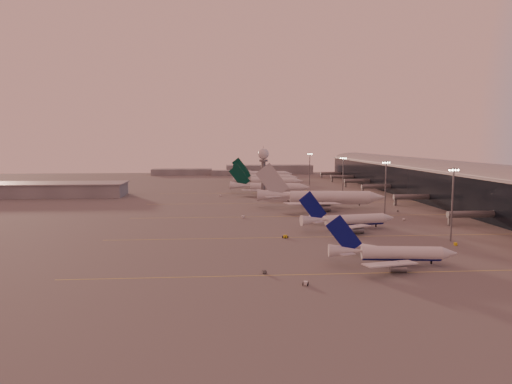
{
  "coord_description": "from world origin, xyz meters",
  "views": [
    {
      "loc": [
        -18.94,
        -146.39,
        33.58
      ],
      "look_at": [
        -3.31,
        65.84,
        10.0
      ],
      "focal_mm": 32.0,
      "sensor_mm": 36.0,
      "label": 1
    }
  ],
  "objects": [
    {
      "name": "terminal",
      "position": [
        107.88,
        110.09,
        10.52
      ],
      "size": [
        57.0,
        362.0,
        23.04
      ],
      "color": "black",
      "rests_on": "ground"
    },
    {
      "name": "radar_tower",
      "position": [
        5.0,
        120.0,
        20.95
      ],
      "size": [
        6.4,
        6.4,
        31.1
      ],
      "color": "slate",
      "rests_on": "ground"
    },
    {
      "name": "mast_a",
      "position": [
        58.0,
        0.0,
        13.74
      ],
      "size": [
        3.6,
        0.56,
        25.0
      ],
      "color": "slate",
      "rests_on": "ground"
    },
    {
      "name": "mast_b",
      "position": [
        55.0,
        55.0,
        13.74
      ],
      "size": [
        3.6,
        0.56,
        25.0
      ],
      "color": "slate",
      "rests_on": "ground"
    },
    {
      "name": "taxiway_markings",
      "position": [
        30.0,
        56.0,
        0.01
      ],
      "size": [
        180.0,
        185.25,
        0.02
      ],
      "color": "#E6D651",
      "rests_on": "ground"
    },
    {
      "name": "greentail_c",
      "position": [
        15.98,
        218.85,
        3.36
      ],
      "size": [
        52.23,
        41.97,
        18.99
      ],
      "color": "silver",
      "rests_on": "ground"
    },
    {
      "name": "greentail_d",
      "position": [
        16.94,
        258.2,
        3.45
      ],
      "size": [
        53.86,
        43.42,
        19.55
      ],
      "color": "silver",
      "rests_on": "ground"
    },
    {
      "name": "gsv_tug_far",
      "position": [
        18.64,
        107.24,
        0.56
      ],
      "size": [
        3.46,
        4.37,
        1.09
      ],
      "color": "silver",
      "rests_on": "ground"
    },
    {
      "name": "gsv_tug_hangar",
      "position": [
        36.26,
        152.1,
        0.55
      ],
      "size": [
        4.36,
        3.72,
        1.07
      ],
      "color": "yellow",
      "rests_on": "ground"
    },
    {
      "name": "distant_horizon",
      "position": [
        2.62,
        325.14,
        3.89
      ],
      "size": [
        165.0,
        37.5,
        9.0
      ],
      "color": "slate",
      "rests_on": "ground"
    },
    {
      "name": "hangar",
      "position": [
        -120.0,
        140.0,
        4.32
      ],
      "size": [
        82.0,
        27.0,
        8.5
      ],
      "color": "slate",
      "rests_on": "ground"
    },
    {
      "name": "widebody_white",
      "position": [
        30.97,
        80.16,
        3.99
      ],
      "size": [
        65.28,
        52.04,
        23.0
      ],
      "color": "silver",
      "rests_on": "ground"
    },
    {
      "name": "narrowbody_near",
      "position": [
        26.93,
        -28.2,
        2.81
      ],
      "size": [
        35.5,
        28.2,
        13.89
      ],
      "color": "silver",
      "rests_on": "ground"
    },
    {
      "name": "mast_d",
      "position": [
        48.0,
        200.0,
        13.74
      ],
      "size": [
        3.6,
        0.56,
        25.0
      ],
      "color": "slate",
      "rests_on": "ground"
    },
    {
      "name": "ground",
      "position": [
        0.0,
        0.0,
        0.0
      ],
      "size": [
        700.0,
        700.0,
        0.0
      ],
      "primitive_type": "plane",
      "color": "#565354",
      "rests_on": "ground"
    },
    {
      "name": "gsv_catering_a",
      "position": [
        56.6,
        -6.4,
        1.87
      ],
      "size": [
        4.85,
        2.82,
        3.74
      ],
      "color": "yellow",
      "rests_on": "ground"
    },
    {
      "name": "greentail_a",
      "position": [
        11.31,
        143.41,
        3.36
      ],
      "size": [
        51.61,
        41.24,
        19.0
      ],
      "color": "silver",
      "rests_on": "ground"
    },
    {
      "name": "gsv_catering_b",
      "position": [
        64.94,
        64.23,
        1.79
      ],
      "size": [
        4.65,
        2.71,
        3.58
      ],
      "color": "#515356",
      "rests_on": "ground"
    },
    {
      "name": "gsv_truck_c",
      "position": [
        -9.82,
        52.59,
        1.09
      ],
      "size": [
        4.46,
        5.46,
        2.13
      ],
      "color": "silver",
      "rests_on": "ground"
    },
    {
      "name": "mast_c",
      "position": [
        50.0,
        110.0,
        13.74
      ],
      "size": [
        3.6,
        0.56,
        25.0
      ],
      "color": "slate",
      "rests_on": "ground"
    },
    {
      "name": "gsv_tug_near",
      "position": [
        0.3,
        -43.59,
        0.45
      ],
      "size": [
        2.63,
        3.48,
        0.88
      ],
      "color": "silver",
      "rests_on": "ground"
    },
    {
      "name": "gsv_truck_a",
      "position": [
        -8.15,
        -33.33,
        1.0
      ],
      "size": [
        5.15,
        2.82,
        1.97
      ],
      "color": "#515356",
      "rests_on": "ground"
    },
    {
      "name": "gsv_truck_b",
      "position": [
        58.77,
        40.94,
        0.95
      ],
      "size": [
        4.85,
        2.42,
        1.87
      ],
      "color": "silver",
      "rests_on": "ground"
    },
    {
      "name": "greentail_b",
      "position": [
        14.71,
        188.46,
        3.37
      ],
      "size": [
        51.65,
        41.23,
        19.08
      ],
      "color": "silver",
      "rests_on": "ground"
    },
    {
      "name": "narrowbody_mid",
      "position": [
        28.89,
        22.2,
        3.12
      ],
      "size": [
        39.11,
        30.95,
        15.39
      ],
      "color": "silver",
      "rests_on": "ground"
    },
    {
      "name": "gsv_truck_d",
      "position": [
        -20.78,
        134.95,
        1.02
      ],
      "size": [
        2.63,
        5.18,
        1.99
      ],
      "color": "silver",
      "rests_on": "ground"
    },
    {
      "name": "gsv_tug_mid",
      "position": [
        2.78,
        8.88,
        0.52
      ],
      "size": [
        3.72,
        4.12,
        1.01
      ],
      "color": "yellow",
      "rests_on": "ground"
    }
  ]
}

